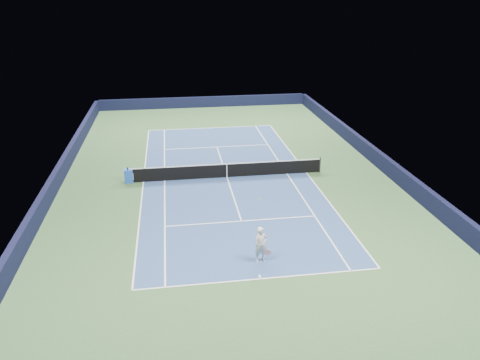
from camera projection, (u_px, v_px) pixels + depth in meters
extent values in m
plane|color=#32532D|center=(227.00, 177.00, 31.19)|extent=(40.00, 40.00, 0.00)
cube|color=black|center=(204.00, 102.00, 49.09)|extent=(22.00, 0.35, 1.10)
cube|color=black|center=(381.00, 161.00, 32.47)|extent=(0.35, 40.00, 1.10)
cube|color=black|center=(57.00, 179.00, 29.49)|extent=(0.35, 40.00, 1.10)
cube|color=navy|center=(227.00, 177.00, 31.19)|extent=(10.97, 23.77, 0.01)
cube|color=white|center=(211.00, 128.00, 42.04)|extent=(10.97, 0.08, 0.00)
cube|color=white|center=(261.00, 279.00, 20.33)|extent=(10.97, 0.08, 0.00)
cube|color=white|center=(306.00, 173.00, 31.94)|extent=(0.08, 23.77, 0.00)
cube|color=white|center=(143.00, 182.00, 30.43)|extent=(0.08, 23.77, 0.00)
cube|color=white|center=(287.00, 174.00, 31.75)|extent=(0.08, 23.77, 0.00)
cube|color=white|center=(165.00, 181.00, 30.62)|extent=(0.08, 23.77, 0.00)
cube|color=white|center=(217.00, 147.00, 37.03)|extent=(8.23, 0.08, 0.00)
cube|color=white|center=(241.00, 221.00, 25.34)|extent=(8.23, 0.08, 0.00)
cube|color=white|center=(227.00, 177.00, 31.19)|extent=(0.08, 12.80, 0.00)
cube|color=white|center=(211.00, 128.00, 41.91)|extent=(0.08, 0.30, 0.00)
cube|color=white|center=(260.00, 277.00, 20.47)|extent=(0.08, 0.30, 0.00)
cylinder|color=black|center=(128.00, 175.00, 30.10)|extent=(0.10, 0.10, 1.07)
cylinder|color=black|center=(320.00, 165.00, 31.87)|extent=(0.10, 0.10, 1.07)
cube|color=black|center=(227.00, 171.00, 31.02)|extent=(12.80, 0.03, 0.91)
cube|color=white|center=(227.00, 164.00, 30.83)|extent=(12.80, 0.04, 0.06)
cube|color=white|center=(227.00, 171.00, 31.02)|extent=(0.05, 0.04, 0.91)
cube|color=blue|center=(129.00, 176.00, 30.21)|extent=(0.60, 0.55, 0.89)
cube|color=white|center=(133.00, 176.00, 30.25)|extent=(0.06, 0.40, 0.40)
imported|color=silver|center=(261.00, 245.00, 21.34)|extent=(0.72, 0.56, 1.73)
cylinder|color=pink|center=(268.00, 248.00, 21.41)|extent=(0.03, 0.03, 0.29)
cylinder|color=black|center=(268.00, 252.00, 21.50)|extent=(0.29, 0.02, 0.29)
cylinder|color=#CE8596|center=(268.00, 252.00, 21.50)|extent=(0.31, 0.03, 0.31)
sphere|color=yellow|center=(260.00, 199.00, 21.58)|extent=(0.07, 0.07, 0.07)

